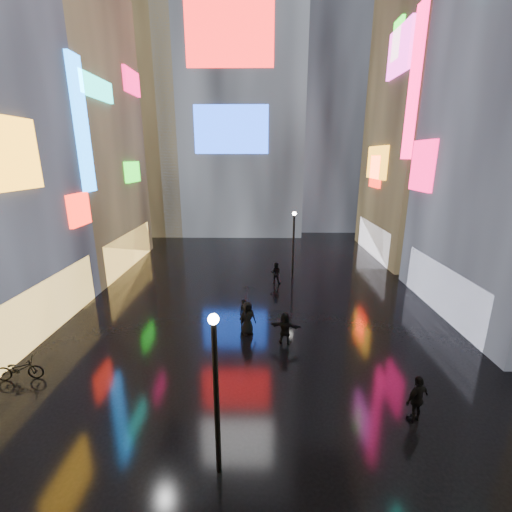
{
  "coord_description": "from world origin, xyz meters",
  "views": [
    {
      "loc": [
        0.19,
        -2.26,
        9.13
      ],
      "look_at": [
        0.0,
        12.0,
        5.0
      ],
      "focal_mm": 24.0,
      "sensor_mm": 36.0,
      "label": 1
    }
  ],
  "objects_px": {
    "pedestrian_3": "(417,399)",
    "bicycle": "(19,369)",
    "lamp_near": "(216,388)",
    "lamp_far": "(294,241)"
  },
  "relations": [
    {
      "from": "pedestrian_3",
      "to": "bicycle",
      "type": "relative_size",
      "value": 0.94
    },
    {
      "from": "pedestrian_3",
      "to": "bicycle",
      "type": "bearing_deg",
      "value": -37.01
    },
    {
      "from": "lamp_near",
      "to": "lamp_far",
      "type": "distance_m",
      "value": 17.89
    },
    {
      "from": "lamp_near",
      "to": "bicycle",
      "type": "distance_m",
      "value": 10.26
    },
    {
      "from": "lamp_far",
      "to": "lamp_near",
      "type": "bearing_deg",
      "value": -102.17
    },
    {
      "from": "pedestrian_3",
      "to": "lamp_far",
      "type": "bearing_deg",
      "value": -108.08
    },
    {
      "from": "lamp_near",
      "to": "pedestrian_3",
      "type": "relative_size",
      "value": 2.87
    },
    {
      "from": "lamp_far",
      "to": "pedestrian_3",
      "type": "bearing_deg",
      "value": -78.82
    },
    {
      "from": "lamp_near",
      "to": "pedestrian_3",
      "type": "distance_m",
      "value": 7.42
    },
    {
      "from": "lamp_near",
      "to": "bicycle",
      "type": "height_order",
      "value": "lamp_near"
    }
  ]
}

